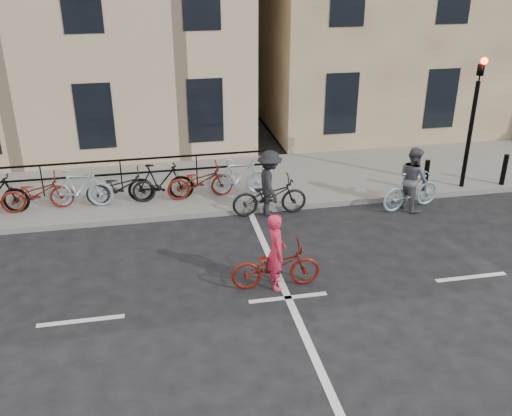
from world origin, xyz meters
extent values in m
plane|color=black|center=(0.00, 0.00, 0.00)|extent=(120.00, 120.00, 0.00)
cube|color=slate|center=(-4.00, 6.00, 0.07)|extent=(46.00, 4.00, 0.15)
cylinder|color=black|center=(6.20, 4.35, 1.65)|extent=(0.12, 0.12, 3.00)
imported|color=black|center=(6.20, 4.35, 3.60)|extent=(0.15, 0.18, 0.90)
sphere|color=#FF0C05|center=(6.20, 4.23, 3.70)|extent=(0.18, 0.18, 0.18)
cylinder|color=black|center=(5.00, 4.25, 0.60)|extent=(0.14, 0.14, 0.90)
cylinder|color=black|center=(7.40, 4.25, 0.60)|extent=(0.14, 0.14, 0.90)
cube|color=black|center=(-3.82, 5.90, 0.62)|extent=(9.35, 0.04, 0.95)
imported|color=maroon|center=(-5.40, 5.00, 0.62)|extent=(1.80, 0.63, 0.95)
imported|color=#91AEBE|center=(-4.35, 5.00, 0.68)|extent=(1.75, 0.49, 1.05)
imported|color=black|center=(-3.30, 5.00, 0.62)|extent=(1.80, 0.63, 0.95)
imported|color=black|center=(-2.25, 5.00, 0.68)|extent=(1.75, 0.49, 1.05)
imported|color=maroon|center=(-1.20, 5.00, 0.62)|extent=(1.80, 0.63, 0.95)
imported|color=#91AEBE|center=(-0.15, 5.00, 0.68)|extent=(1.75, 0.49, 1.05)
imported|color=maroon|center=(-0.15, 0.48, 0.48)|extent=(1.85, 0.70, 0.96)
imported|color=#DC2645|center=(-0.15, 0.48, 0.81)|extent=(0.41, 0.61, 1.63)
imported|color=#91AEBE|center=(4.24, 3.53, 0.53)|extent=(1.84, 0.90, 1.06)
imported|color=#4F4F53|center=(4.24, 3.53, 0.86)|extent=(0.82, 0.96, 1.71)
imported|color=black|center=(0.48, 3.90, 0.51)|extent=(1.96, 0.69, 1.03)
imported|color=black|center=(0.48, 3.90, 0.87)|extent=(0.65, 1.13, 1.74)
camera|label=1|loc=(-2.49, -9.28, 6.39)|focal=40.00mm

